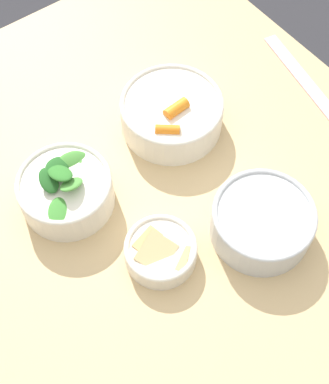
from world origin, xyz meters
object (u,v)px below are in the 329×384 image
bowl_carrots (172,113)px  bowl_cookies (161,251)px  bowl_beans_hotdog (262,222)px  bowl_greens (66,190)px  ruler (306,82)px

bowl_carrots → bowl_cookies: 0.28m
bowl_carrots → bowl_beans_hotdog: bearing=-3.5°
bowl_carrots → bowl_greens: bearing=-84.3°
bowl_beans_hotdog → bowl_cookies: size_ratio=1.43×
bowl_carrots → ruler: bearing=74.8°
bowl_greens → ruler: bearing=84.3°
bowl_beans_hotdog → ruler: bowl_beans_hotdog is taller
bowl_carrots → bowl_beans_hotdog: size_ratio=1.12×
bowl_beans_hotdog → bowl_cookies: 0.18m
bowl_greens → bowl_beans_hotdog: bowl_greens is taller
bowl_greens → bowl_cookies: bearing=19.7°
bowl_carrots → ruler: size_ratio=0.68×
bowl_greens → bowl_cookies: bowl_greens is taller
bowl_beans_hotdog → bowl_carrots: bearing=176.5°
bowl_beans_hotdog → ruler: bearing=122.7°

